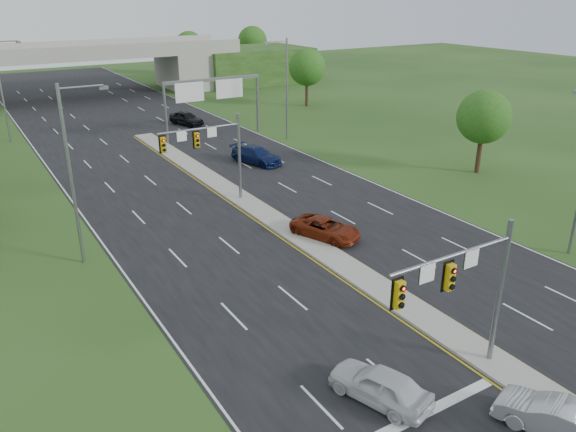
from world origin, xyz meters
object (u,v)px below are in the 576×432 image
(overpass, at_px, (80,74))
(car_silver, at_px, (557,419))
(signal_mast_near, at_px, (468,283))
(car_white, at_px, (380,385))
(car_far_a, at_px, (326,228))
(car_far_c, at_px, (186,118))
(signal_mast_far, at_px, (213,147))
(car_far_b, at_px, (256,155))
(sign_gantry, at_px, (212,91))

(overpass, bearing_deg, car_silver, -91.06)
(signal_mast_near, xyz_separation_m, overpass, (2.26, 80.07, -1.17))
(signal_mast_near, distance_m, car_white, 5.49)
(signal_mast_near, bearing_deg, car_silver, -80.87)
(car_white, distance_m, car_silver, 6.69)
(overpass, xyz_separation_m, car_far_a, (1.50, -64.83, -2.84))
(signal_mast_near, xyz_separation_m, car_silver, (0.70, -4.33, -3.97))
(overpass, bearing_deg, car_white, -94.33)
(car_far_c, bearing_deg, signal_mast_far, -126.02)
(car_white, xyz_separation_m, car_far_b, (11.93, 32.66, 0.05))
(car_far_c, bearing_deg, car_far_a, -116.06)
(sign_gantry, xyz_separation_m, car_silver, (-8.25, -49.33, -4.48))
(signal_mast_far, bearing_deg, car_far_a, -68.91)
(sign_gantry, distance_m, car_far_a, 30.54)
(overpass, relative_size, car_silver, 17.82)
(car_far_c, bearing_deg, overpass, 84.55)
(overpass, height_order, car_far_b, overpass)
(car_far_c, bearing_deg, signal_mast_near, -117.94)
(car_far_c, bearing_deg, car_white, -122.02)
(signal_mast_far, bearing_deg, car_far_b, 45.48)
(signal_mast_far, height_order, car_silver, signal_mast_far)
(sign_gantry, bearing_deg, signal_mast_near, -101.25)
(signal_mast_near, xyz_separation_m, sign_gantry, (8.95, 44.99, 0.51))
(signal_mast_near, relative_size, car_far_a, 1.41)
(sign_gantry, distance_m, car_silver, 50.21)
(car_white, height_order, car_silver, car_white)
(sign_gantry, relative_size, car_far_a, 2.33)
(car_silver, relative_size, car_far_a, 0.90)
(car_silver, relative_size, car_far_b, 0.82)
(signal_mast_far, height_order, car_far_a, signal_mast_far)
(signal_mast_near, height_order, car_silver, signal_mast_near)
(car_white, xyz_separation_m, car_far_c, (12.42, 51.93, 0.08))
(overpass, xyz_separation_m, car_silver, (-1.57, -84.41, -2.79))
(car_far_b, bearing_deg, car_silver, -120.28)
(overpass, bearing_deg, sign_gantry, -79.21)
(car_white, relative_size, car_far_a, 0.89)
(signal_mast_near, height_order, sign_gantry, signal_mast_near)
(signal_mast_near, distance_m, overpass, 80.11)
(car_far_a, bearing_deg, car_far_c, 61.25)
(signal_mast_far, xyz_separation_m, car_far_c, (8.67, 27.59, -3.87))
(signal_mast_far, relative_size, car_white, 1.59)
(car_far_a, bearing_deg, signal_mast_near, -125.13)
(car_white, height_order, car_far_b, car_far_b)
(sign_gantry, bearing_deg, signal_mast_far, -114.11)
(car_far_b, bearing_deg, car_white, -129.10)
(signal_mast_near, bearing_deg, car_white, 169.91)
(car_silver, height_order, car_far_a, car_silver)
(car_white, xyz_separation_m, car_far_a, (7.51, 14.58, -0.06))
(car_far_a, relative_size, car_far_b, 0.90)
(sign_gantry, distance_m, car_far_b, 12.50)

